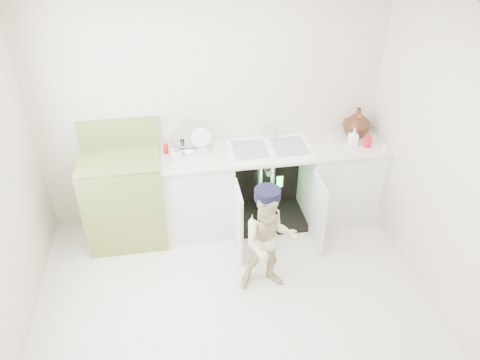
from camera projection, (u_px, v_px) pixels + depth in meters
name	position (u px, v px, depth m)	size (l,w,h in m)	color
ground	(235.00, 307.00, 4.16)	(3.50, 3.50, 0.00)	beige
room_shell	(234.00, 192.00, 3.47)	(6.00, 5.50, 1.26)	beige
counter_run	(270.00, 183.00, 4.98)	(2.44, 1.02, 1.20)	white
avocado_stove	(125.00, 196.00, 4.73)	(0.78, 0.65, 1.21)	olive
repair_worker	(269.00, 240.00, 4.10)	(0.53, 0.85, 1.07)	beige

